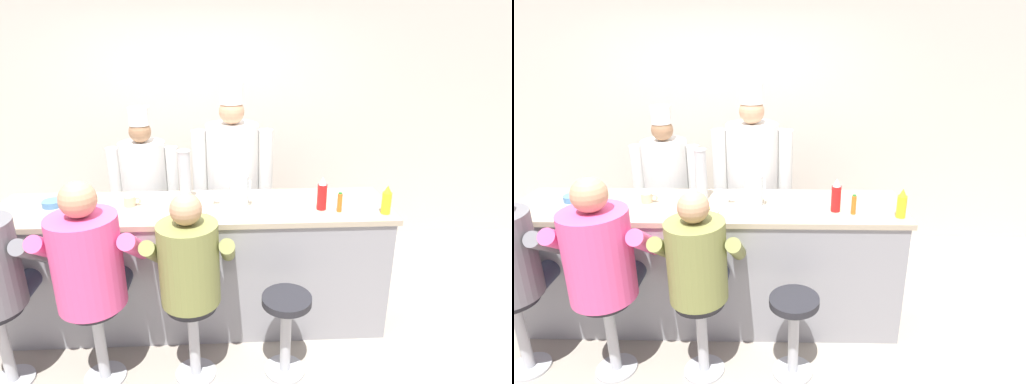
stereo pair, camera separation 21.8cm
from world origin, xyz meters
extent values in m
plane|color=#9E9384|center=(0.00, 0.00, 0.00)|extent=(20.00, 20.00, 0.00)
cube|color=beige|center=(0.00, 1.89, 1.35)|extent=(10.00, 0.06, 2.70)
cube|color=gray|center=(0.00, 0.35, 0.49)|extent=(2.95, 0.66, 0.98)
cube|color=tan|center=(0.00, 0.35, 1.00)|extent=(3.01, 0.69, 0.04)
cylinder|color=red|center=(0.97, 0.24, 1.12)|extent=(0.07, 0.07, 0.19)
cone|color=white|center=(0.97, 0.24, 1.24)|extent=(0.06, 0.06, 0.06)
cylinder|color=yellow|center=(1.42, 0.14, 1.10)|extent=(0.07, 0.07, 0.16)
cone|color=yellow|center=(1.42, 0.14, 1.21)|extent=(0.06, 0.06, 0.06)
cylinder|color=orange|center=(1.09, 0.19, 1.09)|extent=(0.04, 0.04, 0.14)
cylinder|color=#287F2D|center=(1.09, 0.19, 1.17)|extent=(0.02, 0.02, 0.01)
cylinder|color=silver|center=(0.36, 0.34, 1.14)|extent=(0.14, 0.14, 0.24)
cube|color=silver|center=(0.43, 0.34, 1.15)|extent=(0.02, 0.02, 0.14)
cylinder|color=white|center=(-0.01, 0.20, 1.03)|extent=(0.24, 0.24, 0.02)
ellipsoid|color=#E0BC60|center=(-0.01, 0.20, 1.05)|extent=(0.11, 0.08, 0.03)
cylinder|color=#4C7FB7|center=(-1.07, 0.40, 1.04)|extent=(0.15, 0.15, 0.05)
cylinder|color=white|center=(0.12, 0.39, 1.07)|extent=(0.08, 0.08, 0.10)
torus|color=white|center=(0.17, 0.39, 1.07)|extent=(0.07, 0.02, 0.07)
cylinder|color=beige|center=(-0.48, 0.38, 1.06)|extent=(0.09, 0.09, 0.08)
torus|color=beige|center=(-0.42, 0.38, 1.06)|extent=(0.06, 0.02, 0.06)
cylinder|color=#B7BABF|center=(-0.06, 0.46, 1.22)|extent=(0.09, 0.09, 0.40)
cylinder|color=silver|center=(-0.06, 0.46, 1.42)|extent=(0.10, 0.10, 0.01)
cylinder|color=#B2B5BA|center=(-1.24, -0.29, 0.01)|extent=(0.29, 0.29, 0.02)
cylinder|color=#B2B5BA|center=(-1.24, -0.29, 0.31)|extent=(0.07, 0.07, 0.58)
cylinder|color=#33384C|center=(-1.34, -0.09, 0.64)|extent=(0.15, 0.41, 0.15)
cylinder|color=#33384C|center=(-1.13, -0.09, 0.64)|extent=(0.15, 0.41, 0.15)
cylinder|color=slate|center=(-0.98, -0.18, 0.94)|extent=(0.11, 0.44, 0.36)
cylinder|color=#B2B5BA|center=(-0.61, -0.29, 0.01)|extent=(0.29, 0.29, 0.02)
cylinder|color=#B2B5BA|center=(-0.61, -0.29, 0.31)|extent=(0.07, 0.07, 0.58)
cylinder|color=#232328|center=(-0.61, -0.29, 0.60)|extent=(0.34, 0.34, 0.05)
cylinder|color=#33384C|center=(-0.71, -0.08, 0.64)|extent=(0.16, 0.43, 0.16)
cylinder|color=#33384C|center=(-0.50, -0.08, 0.64)|extent=(0.16, 0.43, 0.16)
cylinder|color=#E54C8C|center=(-0.61, -0.29, 0.93)|extent=(0.43, 0.43, 0.61)
cylinder|color=#E54C8C|center=(-0.88, -0.17, 0.96)|extent=(0.11, 0.46, 0.37)
cylinder|color=#E54C8C|center=(-0.33, -0.17, 0.96)|extent=(0.11, 0.46, 0.37)
sphere|color=tan|center=(-0.61, -0.29, 1.34)|extent=(0.22, 0.22, 0.22)
cylinder|color=#B2B5BA|center=(0.02, -0.29, 0.01)|extent=(0.29, 0.29, 0.02)
cylinder|color=#B2B5BA|center=(0.02, -0.29, 0.31)|extent=(0.07, 0.07, 0.58)
cylinder|color=#232328|center=(0.02, -0.29, 0.60)|extent=(0.34, 0.34, 0.05)
cylinder|color=#33384C|center=(-0.07, -0.10, 0.63)|extent=(0.14, 0.39, 0.14)
cylinder|color=#33384C|center=(0.12, -0.10, 0.63)|extent=(0.14, 0.39, 0.14)
cylinder|color=olive|center=(0.02, -0.29, 0.89)|extent=(0.39, 0.39, 0.55)
cylinder|color=olive|center=(-0.22, -0.18, 0.92)|extent=(0.10, 0.42, 0.33)
cylinder|color=olive|center=(0.27, -0.18, 0.92)|extent=(0.10, 0.42, 0.33)
sphere|color=tan|center=(0.02, -0.29, 1.27)|extent=(0.20, 0.20, 0.20)
cylinder|color=#B2B5BA|center=(0.65, -0.29, 0.01)|extent=(0.29, 0.29, 0.02)
cylinder|color=#B2B5BA|center=(0.65, -0.29, 0.31)|extent=(0.07, 0.07, 0.58)
cylinder|color=#232328|center=(0.65, -0.29, 0.60)|extent=(0.34, 0.34, 0.05)
cube|color=#232328|center=(-0.51, 1.10, 0.38)|extent=(0.32, 0.17, 0.76)
cube|color=white|center=(-0.51, 1.06, 0.53)|extent=(0.29, 0.02, 0.46)
cylinder|color=white|center=(-0.51, 1.10, 1.05)|extent=(0.41, 0.41, 0.57)
sphere|color=#8C6647|center=(-0.51, 1.10, 1.43)|extent=(0.20, 0.20, 0.20)
cylinder|color=white|center=(-0.51, 1.10, 1.57)|extent=(0.18, 0.18, 0.16)
cylinder|color=white|center=(-0.78, 1.10, 1.05)|extent=(0.12, 0.12, 0.49)
cylinder|color=white|center=(-0.25, 1.10, 1.05)|extent=(0.12, 0.12, 0.49)
cube|color=#232328|center=(0.31, 1.03, 0.43)|extent=(0.36, 0.20, 0.86)
cube|color=white|center=(0.31, 0.98, 0.60)|extent=(0.32, 0.02, 0.52)
cylinder|color=white|center=(0.31, 1.03, 1.18)|extent=(0.47, 0.47, 0.65)
sphere|color=tan|center=(0.31, 1.03, 1.62)|extent=(0.22, 0.22, 0.22)
cylinder|color=white|center=(0.31, 1.03, 1.77)|extent=(0.20, 0.20, 0.18)
cylinder|color=white|center=(0.01, 1.03, 1.18)|extent=(0.13, 0.13, 0.55)
cylinder|color=white|center=(0.60, 1.03, 1.18)|extent=(0.13, 0.13, 0.55)
camera|label=1|loc=(0.32, -2.68, 2.27)|focal=30.00mm
camera|label=2|loc=(0.54, -2.69, 2.27)|focal=30.00mm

